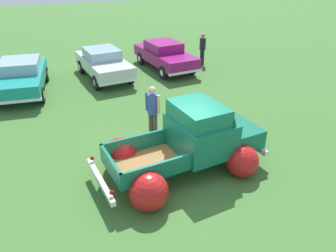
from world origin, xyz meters
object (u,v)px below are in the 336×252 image
(vintage_pickup_truck, at_px, (192,145))
(show_car_2, at_px, (165,55))
(spectator_0, at_px, (203,47))
(show_car_0, at_px, (21,75))
(show_car_1, at_px, (103,63))
(spectator_1, at_px, (153,109))

(vintage_pickup_truck, distance_m, show_car_2, 9.26)
(vintage_pickup_truck, distance_m, spectator_0, 10.12)
(vintage_pickup_truck, height_order, show_car_0, vintage_pickup_truck)
(vintage_pickup_truck, xyz_separation_m, show_car_2, (2.48, 8.92, 0.02))
(vintage_pickup_truck, bearing_deg, show_car_1, 88.48)
(show_car_1, xyz_separation_m, spectator_0, (5.53, 0.38, 0.20))
(vintage_pickup_truck, distance_m, show_car_1, 8.62)
(show_car_0, distance_m, spectator_0, 9.29)
(show_car_1, distance_m, show_car_2, 3.32)
(vintage_pickup_truck, relative_size, spectator_1, 2.72)
(show_car_0, distance_m, spectator_1, 7.12)
(show_car_1, distance_m, spectator_1, 6.50)
(vintage_pickup_truck, height_order, spectator_0, vintage_pickup_truck)
(show_car_0, bearing_deg, show_car_1, 105.67)
(vintage_pickup_truck, height_order, show_car_2, vintage_pickup_truck)
(vintage_pickup_truck, xyz_separation_m, show_car_0, (-4.53, 7.92, 0.03))
(spectator_0, distance_m, spectator_1, 8.57)
(show_car_0, relative_size, show_car_1, 1.03)
(show_car_0, bearing_deg, spectator_1, 40.67)
(show_car_1, relative_size, spectator_0, 2.56)
(show_car_1, bearing_deg, show_car_2, 88.77)
(vintage_pickup_truck, xyz_separation_m, show_car_1, (-0.82, 8.58, 0.02))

